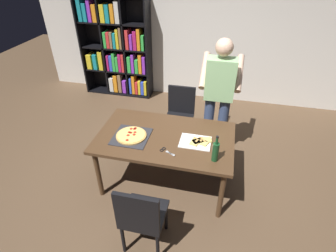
% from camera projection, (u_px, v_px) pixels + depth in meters
% --- Properties ---
extents(ground_plane, '(12.00, 12.00, 0.00)m').
position_uv_depth(ground_plane, '(166.00, 180.00, 3.60)').
color(ground_plane, brown).
extents(back_wall, '(6.40, 0.10, 2.80)m').
position_uv_depth(back_wall, '(198.00, 27.00, 4.90)').
color(back_wall, silver).
rests_on(back_wall, ground_plane).
extents(dining_table, '(1.64, 0.99, 0.75)m').
position_uv_depth(dining_table, '(165.00, 141.00, 3.22)').
color(dining_table, '#4C331E').
rests_on(dining_table, ground_plane).
extents(chair_near_camera, '(0.42, 0.42, 0.90)m').
position_uv_depth(chair_near_camera, '(141.00, 216.00, 2.52)').
color(chair_near_camera, black).
rests_on(chair_near_camera, ground_plane).
extents(chair_far_side, '(0.42, 0.42, 0.90)m').
position_uv_depth(chair_far_side, '(180.00, 112.00, 4.10)').
color(chair_far_side, black).
rests_on(chair_far_side, ground_plane).
extents(bookshelf, '(1.40, 0.35, 1.95)m').
position_uv_depth(bookshelf, '(117.00, 49.00, 5.26)').
color(bookshelf, black).
rests_on(bookshelf, ground_plane).
extents(person_serving_pizza, '(0.55, 0.54, 1.75)m').
position_uv_depth(person_serving_pizza, '(219.00, 94.00, 3.54)').
color(person_serving_pizza, '#38476B').
rests_on(person_serving_pizza, ground_plane).
extents(pepperoni_pizza_on_tray, '(0.42, 0.42, 0.04)m').
position_uv_depth(pepperoni_pizza_on_tray, '(131.00, 136.00, 3.16)').
color(pepperoni_pizza_on_tray, '#2D2D33').
rests_on(pepperoni_pizza_on_tray, dining_table).
extents(pizza_slices_on_towel, '(0.37, 0.28, 0.03)m').
position_uv_depth(pizza_slices_on_towel, '(198.00, 141.00, 3.07)').
color(pizza_slices_on_towel, white).
rests_on(pizza_slices_on_towel, dining_table).
extents(wine_bottle, '(0.07, 0.07, 0.32)m').
position_uv_depth(wine_bottle, '(215.00, 151.00, 2.76)').
color(wine_bottle, '#194723').
rests_on(wine_bottle, dining_table).
extents(kitchen_scissors, '(0.20, 0.13, 0.01)m').
position_uv_depth(kitchen_scissors, '(165.00, 151.00, 2.94)').
color(kitchen_scissors, silver).
rests_on(kitchen_scissors, dining_table).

